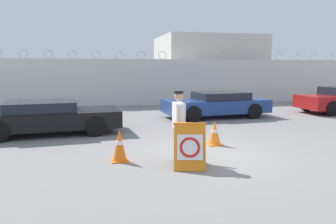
% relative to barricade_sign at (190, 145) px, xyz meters
% --- Properties ---
extents(ground_plane, '(90.00, 90.00, 0.00)m').
position_rel_barricade_sign_xyz_m(ground_plane, '(0.74, 0.93, -0.50)').
color(ground_plane, gray).
extents(perimeter_wall, '(36.00, 0.30, 3.12)m').
position_rel_barricade_sign_xyz_m(perimeter_wall, '(0.74, 12.08, 0.84)').
color(perimeter_wall, silver).
rests_on(perimeter_wall, ground_plane).
extents(building_block, '(7.17, 5.93, 4.46)m').
position_rel_barricade_sign_xyz_m(building_block, '(6.58, 16.91, 1.73)').
color(building_block, beige).
rests_on(building_block, ground_plane).
extents(barricade_sign, '(0.87, 0.92, 1.02)m').
position_rel_barricade_sign_xyz_m(barricade_sign, '(0.00, 0.00, 0.00)').
color(barricade_sign, orange).
rests_on(barricade_sign, ground_plane).
extents(security_guard, '(0.37, 0.61, 1.68)m').
position_rel_barricade_sign_xyz_m(security_guard, '(-0.10, 0.57, 0.42)').
color(security_guard, '#232838').
rests_on(security_guard, ground_plane).
extents(traffic_cone_near, '(0.39, 0.39, 0.79)m').
position_rel_barricade_sign_xyz_m(traffic_cone_near, '(-1.48, 0.83, -0.11)').
color(traffic_cone_near, orange).
rests_on(traffic_cone_near, ground_plane).
extents(traffic_cone_mid, '(0.43, 0.43, 0.70)m').
position_rel_barricade_sign_xyz_m(traffic_cone_mid, '(1.33, 1.89, -0.16)').
color(traffic_cone_mid, orange).
rests_on(traffic_cone_mid, ground_plane).
extents(parked_car_front_coupe, '(4.72, 2.23, 1.11)m').
position_rel_barricade_sign_xyz_m(parked_car_front_coupe, '(-3.53, 4.59, 0.08)').
color(parked_car_front_coupe, black).
rests_on(parked_car_front_coupe, ground_plane).
extents(parked_car_rear_sedan, '(4.69, 2.22, 1.12)m').
position_rel_barricade_sign_xyz_m(parked_car_rear_sedan, '(3.30, 6.74, 0.09)').
color(parked_car_rear_sedan, black).
rests_on(parked_car_rear_sedan, ground_plane).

